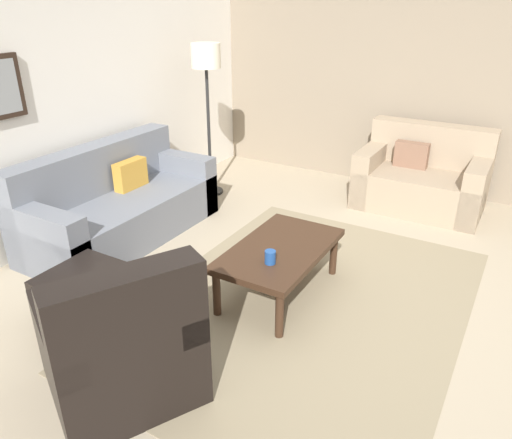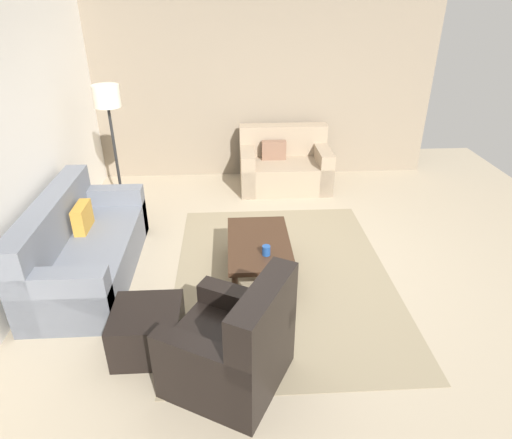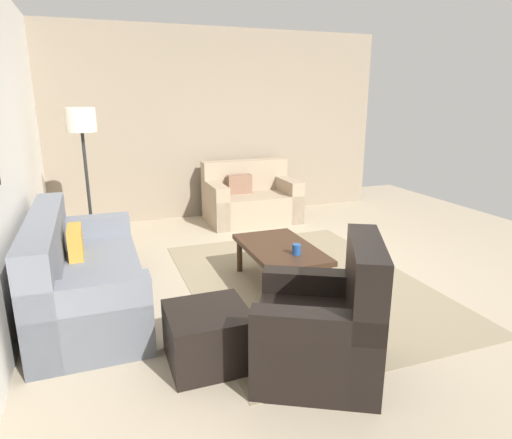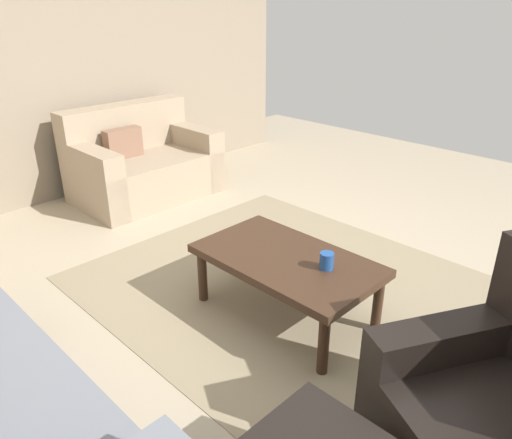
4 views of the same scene
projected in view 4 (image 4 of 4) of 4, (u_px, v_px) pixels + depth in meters
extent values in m
plane|color=tan|center=(315.00, 300.00, 3.22)|extent=(8.00, 8.00, 0.00)
cube|color=gray|center=(70.00, 47.00, 4.56)|extent=(0.12, 5.20, 2.80)
cube|color=gray|center=(315.00, 300.00, 3.21)|extent=(3.09, 2.26, 0.01)
cube|color=gray|center=(146.00, 176.00, 4.83)|extent=(0.87, 1.33, 0.42)
cube|color=gray|center=(127.00, 148.00, 4.93)|extent=(0.24, 1.33, 0.88)
cube|color=gray|center=(93.00, 181.00, 4.42)|extent=(0.87, 0.20, 0.62)
cube|color=gray|center=(191.00, 155.00, 5.15)|extent=(0.87, 0.20, 0.62)
cube|color=brown|center=(123.00, 143.00, 4.64)|extent=(0.12, 0.36, 0.28)
cube|color=black|center=(447.00, 378.00, 2.13)|extent=(0.52, 0.78, 0.60)
cylinder|color=#382316|center=(378.00, 304.00, 2.86)|extent=(0.06, 0.06, 0.36)
cylinder|color=#382316|center=(259.00, 249.00, 3.49)|extent=(0.06, 0.06, 0.36)
cylinder|color=#382316|center=(323.00, 345.00, 2.52)|extent=(0.06, 0.06, 0.36)
cylinder|color=#382316|center=(202.00, 276.00, 3.15)|extent=(0.06, 0.06, 0.36)
cube|color=#382316|center=(287.00, 260.00, 2.92)|extent=(1.10, 0.64, 0.05)
cylinder|color=#1E478C|center=(327.00, 261.00, 2.76)|extent=(0.08, 0.08, 0.10)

